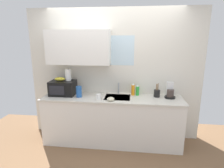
% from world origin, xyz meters
% --- Properties ---
extents(kitchen_wall_assembly, '(3.33, 0.42, 2.50)m').
position_xyz_m(kitchen_wall_assembly, '(-0.14, 0.30, 1.37)').
color(kitchen_wall_assembly, silver).
rests_on(kitchen_wall_assembly, ground).
extents(counter_unit, '(2.56, 0.63, 0.90)m').
position_xyz_m(counter_unit, '(0.00, 0.00, 0.46)').
color(counter_unit, white).
rests_on(counter_unit, ground).
extents(sink_faucet, '(0.03, 0.03, 0.22)m').
position_xyz_m(sink_faucet, '(0.10, 0.24, 1.01)').
color(sink_faucet, '#B2B5BA').
rests_on(sink_faucet, counter_unit).
extents(microwave, '(0.46, 0.35, 0.27)m').
position_xyz_m(microwave, '(-0.94, 0.05, 1.04)').
color(microwave, black).
rests_on(microwave, counter_unit).
extents(banana_bunch, '(0.20, 0.11, 0.07)m').
position_xyz_m(banana_bunch, '(-0.99, 0.05, 1.20)').
color(banana_bunch, gold).
rests_on(banana_bunch, microwave).
extents(paper_towel_roll, '(0.11, 0.11, 0.22)m').
position_xyz_m(paper_towel_roll, '(-0.84, 0.10, 1.28)').
color(paper_towel_roll, white).
rests_on(paper_towel_roll, microwave).
extents(coffee_maker, '(0.19, 0.21, 0.28)m').
position_xyz_m(coffee_maker, '(1.04, 0.11, 1.00)').
color(coffee_maker, black).
rests_on(coffee_maker, counter_unit).
extents(dish_soap_bottle_orange, '(0.06, 0.06, 0.23)m').
position_xyz_m(dish_soap_bottle_orange, '(0.38, 0.18, 1.01)').
color(dish_soap_bottle_orange, orange).
rests_on(dish_soap_bottle_orange, counter_unit).
extents(dish_soap_bottle_green, '(0.06, 0.06, 0.21)m').
position_xyz_m(dish_soap_bottle_green, '(0.46, 0.18, 1.00)').
color(dish_soap_bottle_green, green).
rests_on(dish_soap_bottle_green, counter_unit).
extents(cereal_canister, '(0.10, 0.10, 0.20)m').
position_xyz_m(cereal_canister, '(-0.60, -0.05, 1.00)').
color(cereal_canister, '#2659A5').
rests_on(cereal_canister, counter_unit).
extents(mug_white, '(0.08, 0.08, 0.09)m').
position_xyz_m(mug_white, '(-0.22, -0.14, 0.95)').
color(mug_white, white).
rests_on(mug_white, counter_unit).
extents(utensil_crock, '(0.11, 0.11, 0.25)m').
position_xyz_m(utensil_crock, '(0.81, 0.12, 0.97)').
color(utensil_crock, black).
rests_on(utensil_crock, counter_unit).
extents(small_bowl, '(0.13, 0.13, 0.06)m').
position_xyz_m(small_bowl, '(-0.00, -0.20, 0.93)').
color(small_bowl, beige).
rests_on(small_bowl, counter_unit).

